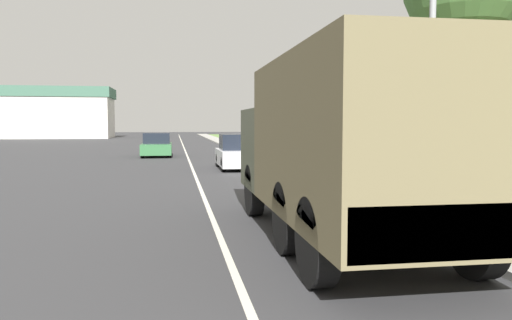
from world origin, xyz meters
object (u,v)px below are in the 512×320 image
at_px(car_second_ahead, 157,146).
at_px(lamp_post, 424,15).
at_px(military_truck, 344,144).
at_px(car_nearest_ahead, 239,153).
at_px(pickup_truck, 500,168).

xyz_separation_m(car_second_ahead, lamp_post, (6.49, -22.55, 3.76)).
distance_m(military_truck, car_nearest_ahead, 14.82).
distance_m(car_second_ahead, lamp_post, 23.77).
bearing_deg(car_nearest_ahead, lamp_post, -79.49).
relative_size(car_nearest_ahead, lamp_post, 0.56).
bearing_deg(car_nearest_ahead, car_second_ahead, 112.96).
bearing_deg(military_truck, car_nearest_ahead, 89.72).
bearing_deg(pickup_truck, car_nearest_ahead, 117.29).
distance_m(military_truck, pickup_truck, 6.94).
height_order(car_nearest_ahead, lamp_post, lamp_post).
bearing_deg(car_nearest_ahead, military_truck, -90.28).
relative_size(military_truck, pickup_truck, 1.32).
bearing_deg(military_truck, pickup_truck, 33.59).
bearing_deg(lamp_post, military_truck, -141.64).
height_order(military_truck, car_second_ahead, military_truck).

